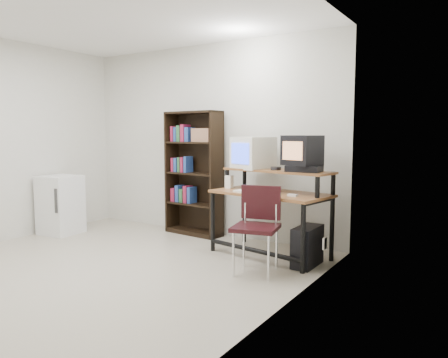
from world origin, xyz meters
The scene contains 18 objects.
floor centered at (0.00, 0.00, -0.01)m, with size 4.00×4.00×0.01m, color #B6AC97.
ceiling centered at (0.00, 0.00, 2.60)m, with size 4.00×4.00×0.01m, color white.
back_wall centered at (0.00, 2.00, 1.30)m, with size 4.00×0.01×2.60m, color beige.
right_wall centered at (2.00, 0.00, 1.30)m, with size 0.01×4.00×2.60m, color beige.
computer_desk centered at (1.25, 1.44, 0.70)m, with size 1.43×0.90×0.98m.
crt_monitor centered at (0.92, 1.62, 1.16)m, with size 0.52×0.52×0.38m.
vcr centered at (1.64, 1.45, 1.01)m, with size 0.36×0.26×0.08m, color black.
crt_tv centered at (1.60, 1.48, 1.21)m, with size 0.42×0.41×0.33m.
cd_spindle centered at (1.28, 1.49, 0.99)m, with size 0.12×0.12×0.05m, color #26262B.
keyboard centered at (1.13, 1.25, 0.74)m, with size 0.47×0.21×0.04m, color white.
mousepad centered at (1.61, 1.23, 0.72)m, with size 0.22×0.18×0.01m, color black.
mouse centered at (1.59, 1.24, 0.74)m, with size 0.10×0.06×0.03m, color white.
desk_speaker centered at (0.67, 1.47, 0.80)m, with size 0.08×0.07×0.17m, color white.
pc_tower centered at (1.76, 1.28, 0.21)m, with size 0.20×0.45×0.42m, color black.
school_chair centered at (1.40, 0.83, 0.53)m, with size 0.52×0.52×0.87m.
bookshelf centered at (-0.12, 1.85, 0.87)m, with size 0.87×0.36×1.69m.
mini_fridge centered at (-1.72, 0.87, 0.41)m, with size 0.52×0.52×0.81m.
wall_outlet centered at (1.99, 1.15, 0.30)m, with size 0.02×0.08×0.12m, color beige.
Camera 1 is at (3.40, -3.01, 1.40)m, focal length 35.00 mm.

